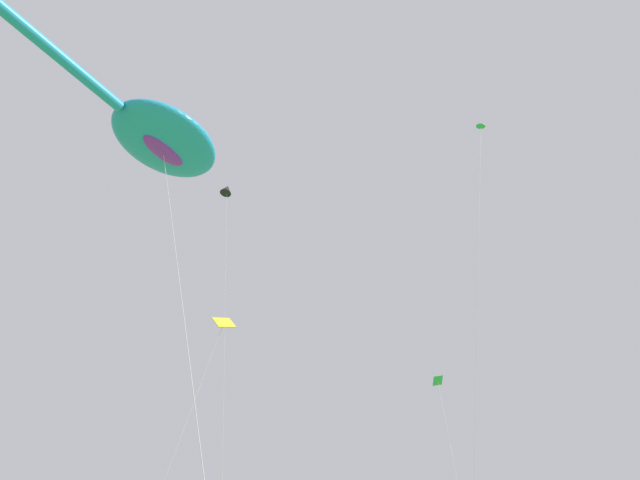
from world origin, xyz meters
TOP-DOWN VIEW (x-y plane):
  - big_show_kite at (-2.47, 15.73)m, footprint 10.65×6.71m
  - small_kite_triangle_green at (17.12, 11.13)m, footprint 4.56×2.33m
  - small_kite_streamer_purple at (7.54, 4.09)m, footprint 4.25×2.97m
  - small_kite_stunt_black at (0.93, 14.04)m, footprint 1.89×1.80m
  - small_kite_box_yellow at (6.49, 20.79)m, footprint 2.05×1.82m

SIDE VIEW (x-z plane):
  - small_kite_stunt_black at x=0.93m, z-range 3.74..12.72m
  - small_kite_triangle_green at x=17.12m, z-range 4.04..14.10m
  - big_show_kite at x=-2.47m, z-range 8.00..25.38m
  - small_kite_streamer_purple at x=7.54m, z-range 7.77..27.67m
  - small_kite_box_yellow at x=6.49m, z-range 10.62..32.98m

